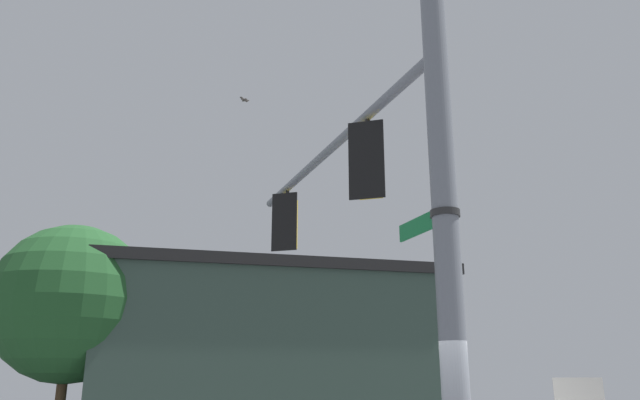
{
  "coord_description": "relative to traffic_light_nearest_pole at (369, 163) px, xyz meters",
  "views": [
    {
      "loc": [
        0.56,
        -7.05,
        2.05
      ],
      "look_at": [
        -2.45,
        3.17,
        5.23
      ],
      "focal_mm": 34.63,
      "sensor_mm": 36.0,
      "label": 1
    }
  ],
  "objects": [
    {
      "name": "traffic_light_mid_inner",
      "position": [
        -2.4,
        3.1,
        0.0
      ],
      "size": [
        0.54,
        0.49,
        1.31
      ],
      "color": "black"
    },
    {
      "name": "signal_pole",
      "position": [
        1.21,
        -1.59,
        -1.81
      ],
      "size": [
        0.31,
        0.31,
        6.9
      ],
      "primitive_type": "cylinder",
      "color": "slate",
      "rests_on": "ground"
    },
    {
      "name": "bird_flying",
      "position": [
        -4.1,
        4.5,
        3.71
      ],
      "size": [
        0.2,
        0.26,
        0.07
      ],
      "color": "#4C4742"
    },
    {
      "name": "tree_by_storefront",
      "position": [
        -8.74,
        4.68,
        -1.24
      ],
      "size": [
        3.98,
        3.98,
        6.01
      ],
      "color": "#4C3823",
      "rests_on": "ground"
    },
    {
      "name": "traffic_light_nearest_pole",
      "position": [
        0.0,
        0.0,
        0.0
      ],
      "size": [
        0.54,
        0.49,
        1.31
      ],
      "color": "black"
    },
    {
      "name": "mast_arm",
      "position": [
        -0.99,
        1.26,
        0.78
      ],
      "size": [
        4.53,
        5.79,
        0.16
      ],
      "primitive_type": "cylinder",
      "rotation": [
        0.0,
        1.57,
        2.23
      ],
      "color": "slate"
    },
    {
      "name": "storefront_building",
      "position": [
        -4.77,
        8.46,
        -2.62
      ],
      "size": [
        11.18,
        9.9,
        5.25
      ],
      "color": "#33473D",
      "rests_on": "ground"
    },
    {
      "name": "street_name_sign",
      "position": [
        1.06,
        -1.39,
        -1.31
      ],
      "size": [
        0.85,
        1.04,
        0.22
      ],
      "color": "#147238"
    }
  ]
}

